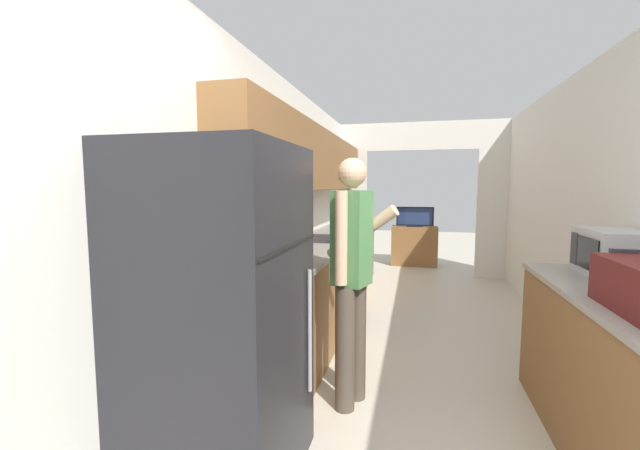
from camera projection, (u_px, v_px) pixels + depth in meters
name	position (u px, v px, depth m)	size (l,w,h in m)	color
wall_left	(290.00, 186.00, 3.87)	(0.38, 7.89, 2.50)	silver
wall_right	(617.00, 216.00, 2.84)	(0.06, 7.89, 2.50)	silver
wall_far_with_doorway	(420.00, 187.00, 6.41)	(3.06, 0.06, 2.50)	silver
counter_left	(328.00, 274.00, 4.51)	(0.62, 4.38, 0.90)	brown
counter_right	(629.00, 383.00, 2.03)	(0.62, 1.77, 0.90)	brown
refrigerator	(222.00, 317.00, 1.90)	(0.74, 0.82, 1.66)	black
range_oven	(324.00, 279.00, 4.28)	(0.66, 0.73, 1.04)	black
person	(351.00, 275.00, 2.57)	(0.52, 0.44, 1.65)	#4C4238
microwave	(614.00, 253.00, 2.44)	(0.33, 0.49, 0.29)	#B7B7BC
tv_cabinet	(414.00, 246.00, 7.30)	(0.83, 0.42, 0.72)	brown
television	(415.00, 217.00, 7.20)	(0.67, 0.16, 0.37)	black
knife	(337.00, 231.00, 4.83)	(0.18, 0.31, 0.02)	#B7B7BC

